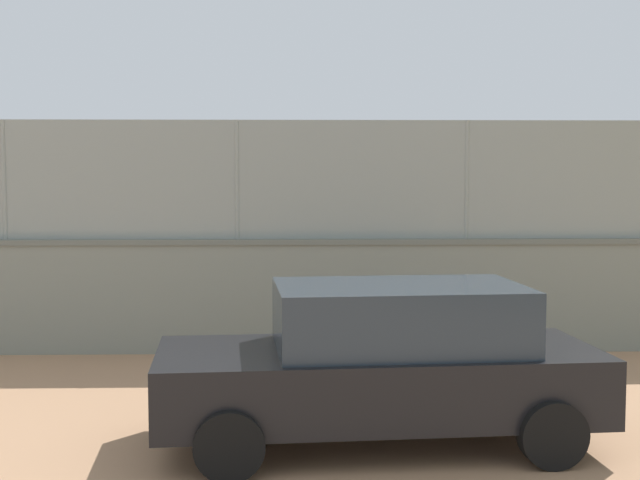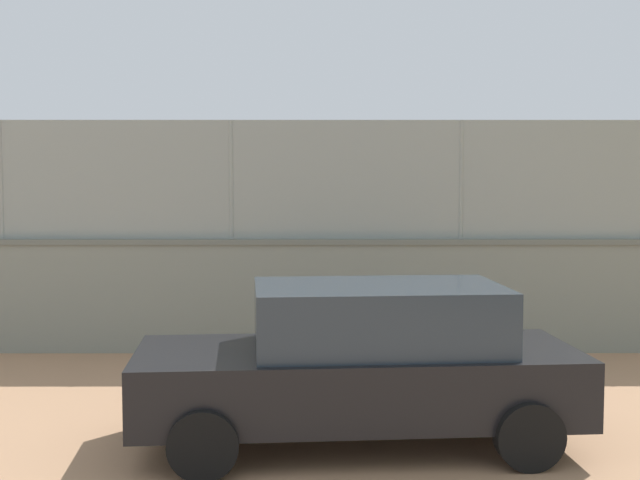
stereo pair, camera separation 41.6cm
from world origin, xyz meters
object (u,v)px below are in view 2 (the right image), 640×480
at_px(sports_ball, 57,312).
at_px(parked_car_black, 363,363).
at_px(player_at_service_line, 201,257).
at_px(player_foreground_swinging, 613,249).
at_px(courtside_bench, 150,299).
at_px(player_crossing_court, 97,257).

distance_m(sports_ball, parked_car_black, 9.15).
relative_size(player_at_service_line, player_foreground_swinging, 0.94).
height_order(player_at_service_line, player_foreground_swinging, player_foreground_swinging).
relative_size(courtside_bench, parked_car_black, 0.37).
bearing_deg(player_crossing_court, parked_car_black, 120.57).
height_order(courtside_bench, parked_car_black, parked_car_black).
bearing_deg(player_foreground_swinging, courtside_bench, 22.48).
xyz_separation_m(player_foreground_swinging, courtside_bench, (9.03, 3.74, -0.56)).
bearing_deg(player_at_service_line, courtside_bench, 78.26).
bearing_deg(sports_ball, player_at_service_line, -148.09).
bearing_deg(courtside_bench, parked_car_black, 118.41).
height_order(player_crossing_court, parked_car_black, player_crossing_court).
distance_m(player_foreground_swinging, sports_ball, 11.35).
distance_m(courtside_bench, parked_car_black, 7.37).
bearing_deg(player_foreground_swinging, player_crossing_court, 9.83).
height_order(player_at_service_line, parked_car_black, player_at_service_line).
distance_m(player_crossing_court, sports_ball, 1.47).
relative_size(player_foreground_swinging, courtside_bench, 1.07).
relative_size(player_at_service_line, parked_car_black, 0.37).
xyz_separation_m(player_crossing_court, player_at_service_line, (-1.95, -0.46, -0.04)).
xyz_separation_m(player_crossing_court, sports_ball, (0.46, 1.05, -0.92)).
distance_m(player_crossing_court, player_foreground_swinging, 10.64).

